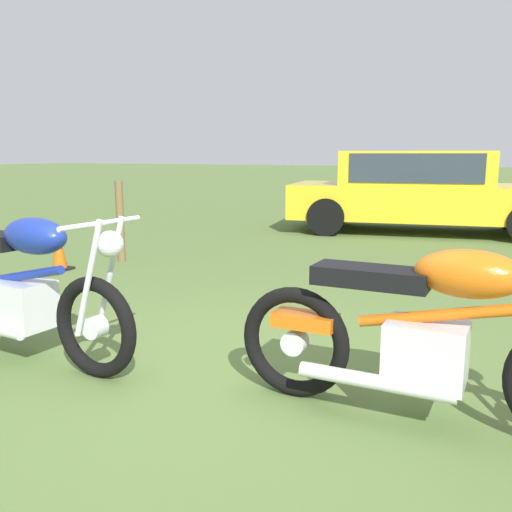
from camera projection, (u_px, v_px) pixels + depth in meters
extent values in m
plane|color=#567038|center=(208.00, 373.00, 3.55)|extent=(120.00, 120.00, 0.00)
torus|color=black|center=(95.00, 327.00, 3.44)|extent=(0.65, 0.13, 0.65)
cylinder|color=silver|center=(95.00, 327.00, 3.44)|extent=(0.15, 0.11, 0.14)
cylinder|color=silver|center=(110.00, 274.00, 3.43)|extent=(0.27, 0.05, 0.73)
cylinder|color=silver|center=(88.00, 280.00, 3.27)|extent=(0.27, 0.05, 0.73)
cube|color=silver|center=(22.00, 304.00, 3.75)|extent=(0.42, 0.33, 0.32)
cylinder|color=navy|center=(23.00, 276.00, 3.70)|extent=(0.76, 0.11, 0.22)
ellipsoid|color=navy|center=(35.00, 236.00, 3.58)|extent=(0.54, 0.29, 0.24)
cylinder|color=silver|center=(102.00, 223.00, 3.27)|extent=(0.07, 0.64, 0.03)
sphere|color=silver|center=(110.00, 244.00, 3.26)|extent=(0.17, 0.17, 0.16)
torus|color=black|center=(295.00, 342.00, 3.17)|extent=(0.65, 0.09, 0.65)
cylinder|color=silver|center=(295.00, 342.00, 3.17)|extent=(0.14, 0.10, 0.14)
cube|color=silver|center=(426.00, 352.00, 2.84)|extent=(0.40, 0.30, 0.32)
cylinder|color=orange|center=(434.00, 316.00, 2.79)|extent=(0.77, 0.07, 0.22)
ellipsoid|color=orange|center=(469.00, 274.00, 2.68)|extent=(0.52, 0.26, 0.24)
cube|color=black|center=(371.00, 276.00, 2.90)|extent=(0.60, 0.24, 0.10)
cube|color=orange|center=(305.00, 320.00, 3.11)|extent=(0.36, 0.18, 0.08)
cylinder|color=silver|center=(375.00, 382.00, 2.82)|extent=(0.80, 0.09, 0.08)
cube|color=gold|center=(422.00, 202.00, 9.80)|extent=(4.80, 2.58, 0.60)
cube|color=gold|center=(415.00, 168.00, 9.73)|extent=(2.75, 2.04, 0.60)
cube|color=#2D3842|center=(415.00, 167.00, 9.73)|extent=(2.39, 2.01, 0.48)
cylinder|color=black|center=(510.00, 212.00, 10.22)|extent=(0.67, 0.33, 0.64)
cylinder|color=black|center=(339.00, 208.00, 11.06)|extent=(0.67, 0.33, 0.64)
cylinder|color=black|center=(326.00, 217.00, 9.46)|extent=(0.67, 0.33, 0.64)
cone|color=#EA590F|center=(59.00, 247.00, 6.64)|extent=(0.18, 0.18, 0.56)
cube|color=black|center=(60.00, 269.00, 6.69)|extent=(0.25, 0.25, 0.03)
cylinder|color=white|center=(58.00, 245.00, 6.64)|extent=(0.12, 0.12, 0.07)
cylinder|color=brown|center=(120.00, 221.00, 7.15)|extent=(0.10, 0.10, 1.04)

